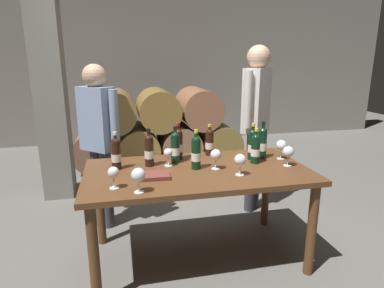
# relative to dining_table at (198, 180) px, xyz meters

# --- Properties ---
(ground_plane) EXTENTS (14.00, 14.00, 0.00)m
(ground_plane) POSITION_rel_dining_table_xyz_m (0.00, 0.00, -0.67)
(ground_plane) COLOR #66635E
(cellar_back_wall) EXTENTS (10.00, 0.24, 2.80)m
(cellar_back_wall) POSITION_rel_dining_table_xyz_m (0.00, 4.20, 0.73)
(cellar_back_wall) COLOR gray
(cellar_back_wall) RESTS_ON ground_plane
(barrel_stack) EXTENTS (2.49, 0.90, 1.15)m
(barrel_stack) POSITION_rel_dining_table_xyz_m (-0.00, 2.60, -0.13)
(barrel_stack) COLOR #8D5C46
(barrel_stack) RESTS_ON ground_plane
(stone_pillar) EXTENTS (0.32, 0.32, 2.60)m
(stone_pillar) POSITION_rel_dining_table_xyz_m (-1.30, 1.60, 0.63)
(stone_pillar) COLOR gray
(stone_pillar) RESTS_ON ground_plane
(dining_table) EXTENTS (1.70, 0.90, 0.76)m
(dining_table) POSITION_rel_dining_table_xyz_m (0.00, 0.00, 0.00)
(dining_table) COLOR brown
(dining_table) RESTS_ON ground_plane
(wine_bottle_0) EXTENTS (0.07, 0.07, 0.29)m
(wine_bottle_0) POSITION_rel_dining_table_xyz_m (-0.60, 0.14, 0.22)
(wine_bottle_0) COLOR black
(wine_bottle_0) RESTS_ON dining_table
(wine_bottle_1) EXTENTS (0.07, 0.07, 0.30)m
(wine_bottle_1) POSITION_rel_dining_table_xyz_m (-0.35, 0.17, 0.22)
(wine_bottle_1) COLOR black
(wine_bottle_1) RESTS_ON dining_table
(wine_bottle_2) EXTENTS (0.07, 0.07, 0.31)m
(wine_bottle_2) POSITION_rel_dining_table_xyz_m (-0.10, 0.30, 0.23)
(wine_bottle_2) COLOR black
(wine_bottle_2) RESTS_ON dining_table
(wine_bottle_3) EXTENTS (0.07, 0.07, 0.29)m
(wine_bottle_3) POSITION_rel_dining_table_xyz_m (0.49, 0.06, 0.22)
(wine_bottle_3) COLOR black
(wine_bottle_3) RESTS_ON dining_table
(wine_bottle_4) EXTENTS (0.07, 0.07, 0.31)m
(wine_bottle_4) POSITION_rel_dining_table_xyz_m (0.51, 0.15, 0.22)
(wine_bottle_4) COLOR black
(wine_bottle_4) RESTS_ON dining_table
(wine_bottle_5) EXTENTS (0.07, 0.07, 0.31)m
(wine_bottle_5) POSITION_rel_dining_table_xyz_m (-0.01, 0.02, 0.22)
(wine_bottle_5) COLOR black
(wine_bottle_5) RESTS_ON dining_table
(wine_bottle_6) EXTENTS (0.07, 0.07, 0.27)m
(wine_bottle_6) POSITION_rel_dining_table_xyz_m (0.19, 0.36, 0.21)
(wine_bottle_6) COLOR black
(wine_bottle_6) RESTS_ON dining_table
(wine_bottle_7) EXTENTS (0.07, 0.07, 0.32)m
(wine_bottle_7) POSITION_rel_dining_table_xyz_m (0.60, 0.17, 0.23)
(wine_bottle_7) COLOR black
(wine_bottle_7) RESTS_ON dining_table
(wine_bottle_8) EXTENTS (0.07, 0.07, 0.30)m
(wine_bottle_8) POSITION_rel_dining_table_xyz_m (-0.14, 0.21, 0.22)
(wine_bottle_8) COLOR black
(wine_bottle_8) RESTS_ON dining_table
(wine_glass_0) EXTENTS (0.09, 0.09, 0.16)m
(wine_glass_0) POSITION_rel_dining_table_xyz_m (0.75, 0.11, 0.21)
(wine_glass_0) COLOR white
(wine_glass_0) RESTS_ON dining_table
(wine_glass_1) EXTENTS (0.07, 0.07, 0.15)m
(wine_glass_1) POSITION_rel_dining_table_xyz_m (-0.62, -0.25, 0.20)
(wine_glass_1) COLOR white
(wine_glass_1) RESTS_ON dining_table
(wine_glass_2) EXTENTS (0.08, 0.08, 0.16)m
(wine_glass_2) POSITION_rel_dining_table_xyz_m (0.14, -0.02, 0.20)
(wine_glass_2) COLOR white
(wine_glass_2) RESTS_ON dining_table
(wine_glass_3) EXTENTS (0.09, 0.09, 0.16)m
(wine_glass_3) POSITION_rel_dining_table_xyz_m (0.71, -0.07, 0.20)
(wine_glass_3) COLOR white
(wine_glass_3) RESTS_ON dining_table
(wine_glass_4) EXTENTS (0.09, 0.09, 0.16)m
(wine_glass_4) POSITION_rel_dining_table_xyz_m (-0.47, -0.35, 0.21)
(wine_glass_4) COLOR white
(wine_glass_4) RESTS_ON dining_table
(wine_glass_5) EXTENTS (0.07, 0.07, 0.14)m
(wine_glass_5) POSITION_rel_dining_table_xyz_m (-0.21, 0.13, 0.19)
(wine_glass_5) COLOR white
(wine_glass_5) RESTS_ON dining_table
(wine_glass_6) EXTENTS (0.09, 0.09, 0.16)m
(wine_glass_6) POSITION_rel_dining_table_xyz_m (0.27, -0.19, 0.20)
(wine_glass_6) COLOR white
(wine_glass_6) RESTS_ON dining_table
(tasting_notebook) EXTENTS (0.23, 0.17, 0.03)m
(tasting_notebook) POSITION_rel_dining_table_xyz_m (-0.34, -0.11, 0.11)
(tasting_notebook) COLOR brown
(tasting_notebook) RESTS_ON dining_table
(sommelier_presenting) EXTENTS (0.38, 0.37, 1.72)m
(sommelier_presenting) POSITION_rel_dining_table_xyz_m (0.79, 0.75, 0.37)
(sommelier_presenting) COLOR #383842
(sommelier_presenting) RESTS_ON ground_plane
(taster_seated_left) EXTENTS (0.38, 0.36, 1.54)m
(taster_seated_left) POSITION_rel_dining_table_xyz_m (-0.76, 0.72, 0.25)
(taster_seated_left) COLOR #383842
(taster_seated_left) RESTS_ON ground_plane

